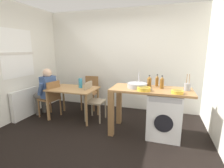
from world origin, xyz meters
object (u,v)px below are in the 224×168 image
at_px(chair_person_seat, 51,97).
at_px(chair_spare_by_wall, 91,90).
at_px(vase, 80,83).
at_px(washing_machine, 164,115).
at_px(seated_person, 46,90).
at_px(bottle_tall_green, 149,82).
at_px(mixing_bowl, 144,89).
at_px(bottle_squat_brown, 157,81).
at_px(colander, 177,92).
at_px(utensil_crock, 187,87).
at_px(bottle_clear_small, 162,83).
at_px(chair_opposite, 92,99).
at_px(dining_table, 73,92).

xyz_separation_m(chair_person_seat, chair_spare_by_wall, (0.64, 0.89, 0.00)).
relative_size(chair_spare_by_wall, vase, 4.00).
bearing_deg(washing_machine, chair_spare_by_wall, 152.59).
xyz_separation_m(seated_person, bottle_tall_green, (2.48, -0.02, 0.35)).
bearing_deg(chair_person_seat, mixing_bowl, -87.41).
xyz_separation_m(bottle_squat_brown, vase, (-1.77, 0.08, -0.17)).
relative_size(washing_machine, bottle_tall_green, 3.68).
bearing_deg(bottle_squat_brown, chair_spare_by_wall, 157.42).
relative_size(colander, vase, 0.89).
xyz_separation_m(bottle_tall_green, utensil_crock, (0.68, -0.11, -0.04)).
bearing_deg(bottle_clear_small, mixing_bowl, -136.91).
bearing_deg(chair_opposite, dining_table, -82.90).
bearing_deg(chair_spare_by_wall, vase, 91.52).
height_order(seated_person, bottle_squat_brown, seated_person).
relative_size(dining_table, seated_person, 0.92).
xyz_separation_m(seated_person, bottle_clear_small, (2.72, -0.09, 0.36)).
bearing_deg(colander, chair_opposite, 163.65).
height_order(bottle_tall_green, vase, bottle_tall_green).
height_order(dining_table, chair_spare_by_wall, chair_spare_by_wall).
height_order(chair_spare_by_wall, washing_machine, chair_spare_by_wall).
distance_m(utensil_crock, vase, 2.33).
bearing_deg(colander, seated_person, 172.46).
xyz_separation_m(washing_machine, colander, (0.19, -0.22, 0.52)).
xyz_separation_m(seated_person, bottle_squat_brown, (2.62, 0.10, 0.36)).
height_order(bottle_squat_brown, colander, bottle_squat_brown).
relative_size(chair_opposite, mixing_bowl, 3.76).
xyz_separation_m(chair_opposite, bottle_tall_green, (1.30, -0.15, 0.52)).
bearing_deg(washing_machine, bottle_clear_small, 132.27).
relative_size(dining_table, utensil_crock, 3.67).
bearing_deg(bottle_clear_small, dining_table, 174.95).
height_order(bottle_tall_green, colander, bottle_tall_green).
bearing_deg(utensil_crock, colander, -123.70).
distance_m(seated_person, bottle_tall_green, 2.51).
height_order(bottle_squat_brown, vase, bottle_squat_brown).
xyz_separation_m(chair_person_seat, vase, (0.70, 0.21, 0.34)).
xyz_separation_m(bottle_squat_brown, colander, (0.36, -0.49, -0.08)).
distance_m(chair_opposite, bottle_clear_small, 1.64).
xyz_separation_m(mixing_bowl, vase, (-1.57, 0.56, -0.10)).
distance_m(dining_table, chair_spare_by_wall, 0.79).
relative_size(chair_spare_by_wall, bottle_clear_small, 3.61).
xyz_separation_m(washing_machine, vase, (-1.94, 0.36, 0.42)).
relative_size(mixing_bowl, vase, 1.06).
distance_m(washing_machine, bottle_tall_green, 0.69).
relative_size(chair_opposite, utensil_crock, 3.00).
distance_m(dining_table, utensil_crock, 2.49).
height_order(bottle_clear_small, vase, bottle_clear_small).
height_order(washing_machine, bottle_clear_small, bottle_clear_small).
bearing_deg(utensil_crock, chair_person_seat, 178.22).
xyz_separation_m(bottle_clear_small, mixing_bowl, (-0.30, -0.28, -0.08)).
bearing_deg(chair_opposite, bottle_clear_small, 82.48).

